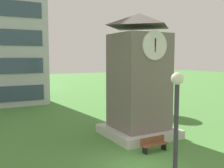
{
  "coord_description": "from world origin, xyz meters",
  "views": [
    {
      "loc": [
        -7.36,
        -10.79,
        5.74
      ],
      "look_at": [
        1.67,
        5.92,
        3.81
      ],
      "focal_mm": 41.88,
      "sensor_mm": 36.0,
      "label": 1
    }
  ],
  "objects_px": {
    "park_bench": "(154,144)",
    "street_lamp": "(176,139)",
    "clock_tower": "(139,83)",
    "tree_streetside": "(153,83)"
  },
  "relations": [
    {
      "from": "tree_streetside",
      "to": "street_lamp",
      "type": "bearing_deg",
      "value": -125.22
    },
    {
      "from": "clock_tower",
      "to": "park_bench",
      "type": "height_order",
      "value": "clock_tower"
    },
    {
      "from": "tree_streetside",
      "to": "clock_tower",
      "type": "bearing_deg",
      "value": -134.38
    },
    {
      "from": "park_bench",
      "to": "clock_tower",
      "type": "bearing_deg",
      "value": 72.07
    },
    {
      "from": "street_lamp",
      "to": "tree_streetside",
      "type": "xyz_separation_m",
      "value": [
        11.17,
        15.82,
        -0.17
      ]
    },
    {
      "from": "park_bench",
      "to": "street_lamp",
      "type": "distance_m",
      "value": 8.6
    },
    {
      "from": "street_lamp",
      "to": "clock_tower",
      "type": "bearing_deg",
      "value": 61.26
    },
    {
      "from": "clock_tower",
      "to": "tree_streetside",
      "type": "xyz_separation_m",
      "value": [
        5.67,
        5.8,
        -0.73
      ]
    },
    {
      "from": "park_bench",
      "to": "street_lamp",
      "type": "height_order",
      "value": "street_lamp"
    },
    {
      "from": "clock_tower",
      "to": "street_lamp",
      "type": "height_order",
      "value": "clock_tower"
    }
  ]
}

